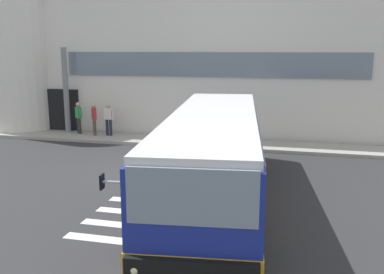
% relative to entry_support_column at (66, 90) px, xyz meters
% --- Properties ---
extents(ground_plane, '(80.00, 90.00, 0.02)m').
position_rel_entry_support_column_xyz_m(ground_plane, '(6.59, -5.40, -2.41)').
color(ground_plane, '#2B2B2D').
rests_on(ground_plane, ground).
extents(bay_paint_stripes, '(4.40, 3.96, 0.01)m').
position_rel_entry_support_column_xyz_m(bay_paint_stripes, '(8.59, -9.60, -2.39)').
color(bay_paint_stripes, silver).
rests_on(bay_paint_stripes, ground).
extents(terminal_building, '(23.02, 13.80, 7.55)m').
position_rel_entry_support_column_xyz_m(terminal_building, '(5.90, 6.22, 1.37)').
color(terminal_building, silver).
rests_on(terminal_building, ground).
extents(boarding_curb, '(25.22, 2.00, 0.15)m').
position_rel_entry_support_column_xyz_m(boarding_curb, '(6.59, -0.60, -2.32)').
color(boarding_curb, '#9E9B93').
rests_on(boarding_curb, ground).
extents(entry_support_column, '(0.28, 0.28, 4.49)m').
position_rel_entry_support_column_xyz_m(entry_support_column, '(0.00, 0.00, 0.00)').
color(entry_support_column, slate).
rests_on(entry_support_column, boarding_curb).
extents(bus_main_foreground, '(3.84, 11.41, 2.70)m').
position_rel_entry_support_column_xyz_m(bus_main_foreground, '(9.50, -8.00, -1.06)').
color(bus_main_foreground, navy).
rests_on(bus_main_foreground, ground).
extents(passenger_near_column, '(0.48, 0.41, 1.68)m').
position_rel_entry_support_column_xyz_m(passenger_near_column, '(0.80, -0.26, -1.32)').
color(passenger_near_column, '#2D2D33').
rests_on(passenger_near_column, boarding_curb).
extents(passenger_by_doorway, '(0.39, 0.51, 1.68)m').
position_rel_entry_support_column_xyz_m(passenger_by_doorway, '(1.79, -0.46, -1.32)').
color(passenger_by_doorway, '#4C4233').
rests_on(passenger_by_doorway, boarding_curb).
extents(passenger_at_curb_edge, '(0.59, 0.23, 1.68)m').
position_rel_entry_support_column_xyz_m(passenger_at_curb_edge, '(2.55, -0.35, -1.32)').
color(passenger_at_curb_edge, '#1E2338').
rests_on(passenger_at_curb_edge, boarding_curb).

